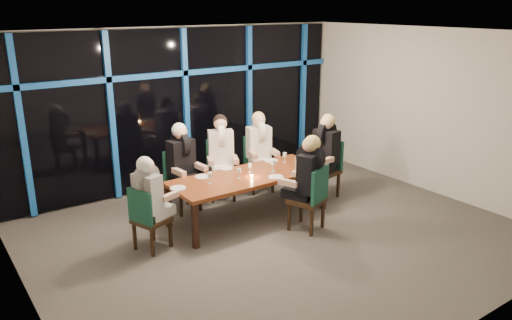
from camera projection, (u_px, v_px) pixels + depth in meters
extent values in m
plane|color=#55504B|center=(279.00, 235.00, 7.65)|extent=(7.00, 7.00, 0.00)
cube|color=beige|center=(183.00, 107.00, 9.53)|extent=(7.00, 0.04, 3.00)
cube|color=beige|center=(469.00, 206.00, 4.86)|extent=(7.00, 0.04, 3.00)
cube|color=beige|center=(19.00, 191.00, 5.26)|extent=(0.04, 6.00, 3.00)
cube|color=beige|center=(430.00, 111.00, 9.13)|extent=(0.04, 6.00, 3.00)
cube|color=white|center=(282.00, 34.00, 6.75)|extent=(7.00, 6.00, 0.04)
cube|color=black|center=(185.00, 107.00, 9.48)|extent=(6.86, 0.04, 2.94)
cube|color=#1654AA|center=(22.00, 129.00, 7.84)|extent=(0.10, 0.10, 2.94)
cube|color=#1654AA|center=(112.00, 118.00, 8.64)|extent=(0.10, 0.10, 2.94)
cube|color=#1654AA|center=(186.00, 108.00, 9.44)|extent=(0.10, 0.10, 2.94)
cube|color=#1654AA|center=(249.00, 100.00, 10.25)|extent=(0.10, 0.10, 2.94)
cube|color=#1654AA|center=(303.00, 93.00, 11.05)|extent=(0.10, 0.10, 2.94)
cube|color=#1654AA|center=(185.00, 73.00, 9.25)|extent=(6.86, 0.10, 0.10)
cube|color=#FF2D14|center=(225.00, 67.00, 10.14)|extent=(0.60, 0.05, 0.35)
cube|color=brown|center=(249.00, 176.00, 8.05)|extent=(2.60, 1.00, 0.06)
cube|color=black|center=(195.00, 226.00, 7.14)|extent=(0.08, 0.08, 0.69)
cube|color=black|center=(323.00, 190.00, 8.51)|extent=(0.08, 0.08, 0.69)
cube|color=black|center=(168.00, 207.00, 7.82)|extent=(0.08, 0.08, 0.69)
cube|color=black|center=(291.00, 176.00, 9.19)|extent=(0.08, 0.08, 0.69)
cube|color=black|center=(184.00, 184.00, 8.41)|extent=(0.53, 0.53, 0.06)
cube|color=#184E3A|center=(176.00, 165.00, 8.48)|extent=(0.48, 0.10, 0.54)
cube|color=black|center=(181.00, 204.00, 8.23)|extent=(0.05, 0.05, 0.45)
cube|color=black|center=(200.00, 198.00, 8.47)|extent=(0.05, 0.05, 0.45)
cube|color=black|center=(169.00, 198.00, 8.51)|extent=(0.05, 0.05, 0.45)
cube|color=black|center=(188.00, 192.00, 8.75)|extent=(0.05, 0.05, 0.45)
cube|color=black|center=(222.00, 173.00, 8.94)|extent=(0.65, 0.65, 0.07)
cube|color=#184E3A|center=(220.00, 154.00, 9.05)|extent=(0.47, 0.25, 0.54)
cube|color=black|center=(212.00, 191.00, 8.80)|extent=(0.06, 0.06, 0.46)
cube|color=black|center=(234.00, 190.00, 8.87)|extent=(0.06, 0.06, 0.46)
cube|color=black|center=(210.00, 184.00, 9.16)|extent=(0.06, 0.06, 0.46)
cube|color=black|center=(231.00, 182.00, 9.23)|extent=(0.06, 0.06, 0.46)
cube|color=black|center=(260.00, 167.00, 9.32)|extent=(0.58, 0.58, 0.06)
cube|color=#184E3A|center=(256.00, 149.00, 9.42)|extent=(0.47, 0.17, 0.53)
cube|color=black|center=(254.00, 184.00, 9.16)|extent=(0.05, 0.05, 0.45)
cube|color=black|center=(273.00, 181.00, 9.29)|extent=(0.05, 0.05, 0.45)
cube|color=black|center=(247.00, 177.00, 9.50)|extent=(0.05, 0.05, 0.45)
cube|color=black|center=(265.00, 175.00, 9.63)|extent=(0.05, 0.05, 0.45)
cube|color=black|center=(152.00, 220.00, 7.10)|extent=(0.57, 0.57, 0.06)
cube|color=#184E3A|center=(140.00, 207.00, 6.86)|extent=(0.20, 0.44, 0.49)
cube|color=black|center=(170.00, 234.00, 7.21)|extent=(0.05, 0.05, 0.41)
cube|color=black|center=(153.00, 228.00, 7.40)|extent=(0.05, 0.05, 0.41)
cube|color=black|center=(152.00, 243.00, 6.93)|extent=(0.05, 0.05, 0.41)
cube|color=black|center=(135.00, 237.00, 7.13)|extent=(0.05, 0.05, 0.41)
cube|color=black|center=(324.00, 172.00, 9.00)|extent=(0.56, 0.56, 0.06)
cube|color=#184E3A|center=(332.00, 154.00, 9.06)|extent=(0.14, 0.49, 0.54)
cube|color=black|center=(308.00, 185.00, 9.08)|extent=(0.05, 0.05, 0.45)
cube|color=black|center=(325.00, 191.00, 8.82)|extent=(0.05, 0.05, 0.45)
cube|color=black|center=(321.00, 180.00, 9.34)|extent=(0.05, 0.05, 0.45)
cube|color=black|center=(338.00, 185.00, 9.08)|extent=(0.05, 0.05, 0.45)
cube|color=black|center=(307.00, 200.00, 7.71)|extent=(0.63, 0.63, 0.06)
cube|color=#184E3A|center=(320.00, 185.00, 7.51)|extent=(0.47, 0.22, 0.54)
cube|color=black|center=(301.00, 209.00, 8.04)|extent=(0.06, 0.06, 0.45)
cube|color=black|center=(289.00, 217.00, 7.73)|extent=(0.06, 0.06, 0.45)
cube|color=black|center=(323.00, 214.00, 7.84)|extent=(0.06, 0.06, 0.45)
cube|color=black|center=(311.00, 223.00, 7.53)|extent=(0.06, 0.06, 0.45)
cube|color=black|center=(188.00, 180.00, 8.29)|extent=(0.43, 0.49, 0.15)
cube|color=black|center=(181.00, 157.00, 8.31)|extent=(0.45, 0.30, 0.60)
cylinder|color=black|center=(180.00, 144.00, 8.24)|extent=(0.15, 0.46, 0.45)
sphere|color=tan|center=(181.00, 133.00, 8.16)|extent=(0.22, 0.22, 0.22)
sphere|color=silver|center=(179.00, 130.00, 8.18)|extent=(0.25, 0.25, 0.25)
cube|color=tan|center=(179.00, 172.00, 8.03)|extent=(0.12, 0.33, 0.09)
cube|color=tan|center=(201.00, 167.00, 8.30)|extent=(0.12, 0.33, 0.09)
cube|color=white|center=(222.00, 169.00, 8.78)|extent=(0.54, 0.58, 0.15)
cube|color=white|center=(221.00, 147.00, 8.84)|extent=(0.50, 0.42, 0.61)
cylinder|color=white|center=(220.00, 134.00, 8.76)|extent=(0.29, 0.46, 0.46)
sphere|color=tan|center=(220.00, 124.00, 8.68)|extent=(0.23, 0.23, 0.23)
sphere|color=black|center=(220.00, 121.00, 8.72)|extent=(0.25, 0.25, 0.25)
cube|color=tan|center=(210.00, 161.00, 8.60)|extent=(0.21, 0.33, 0.09)
cube|color=tan|center=(235.00, 160.00, 8.68)|extent=(0.21, 0.33, 0.09)
cube|color=white|center=(262.00, 163.00, 9.17)|extent=(0.48, 0.53, 0.15)
cube|color=white|center=(259.00, 143.00, 9.22)|extent=(0.47, 0.35, 0.59)
cylinder|color=white|center=(259.00, 130.00, 9.15)|extent=(0.21, 0.46, 0.45)
sphere|color=tan|center=(259.00, 120.00, 9.07)|extent=(0.22, 0.22, 0.22)
sphere|color=tan|center=(258.00, 118.00, 9.10)|extent=(0.24, 0.24, 0.24)
cube|color=tan|center=(253.00, 155.00, 8.96)|extent=(0.16, 0.33, 0.08)
cube|color=tan|center=(275.00, 152.00, 9.11)|extent=(0.16, 0.33, 0.08)
cube|color=black|center=(157.00, 211.00, 7.16)|extent=(0.51, 0.47, 0.14)
cube|color=black|center=(148.00, 193.00, 6.94)|extent=(0.36, 0.45, 0.55)
cylinder|color=black|center=(147.00, 178.00, 6.87)|extent=(0.42, 0.23, 0.41)
sphere|color=tan|center=(147.00, 166.00, 6.83)|extent=(0.21, 0.21, 0.21)
sphere|color=silver|center=(145.00, 164.00, 6.80)|extent=(0.23, 0.23, 0.23)
cube|color=tan|center=(170.00, 196.00, 7.04)|extent=(0.31, 0.17, 0.08)
cube|color=tan|center=(151.00, 190.00, 7.26)|extent=(0.31, 0.17, 0.08)
cube|color=black|center=(319.00, 168.00, 8.88)|extent=(0.51, 0.46, 0.15)
cube|color=black|center=(326.00, 146.00, 8.89)|extent=(0.33, 0.47, 0.61)
cylinder|color=black|center=(327.00, 134.00, 8.82)|extent=(0.47, 0.18, 0.45)
sphere|color=tan|center=(327.00, 123.00, 8.75)|extent=(0.23, 0.23, 0.23)
sphere|color=tan|center=(328.00, 121.00, 8.77)|extent=(0.25, 0.25, 0.25)
cube|color=tan|center=(307.00, 156.00, 8.91)|extent=(0.33, 0.14, 0.09)
cube|color=tan|center=(327.00, 161.00, 8.62)|extent=(0.33, 0.14, 0.09)
cube|color=black|center=(300.00, 192.00, 7.74)|extent=(0.52, 0.56, 0.15)
cube|color=black|center=(310.00, 172.00, 7.55)|extent=(0.49, 0.40, 0.60)
cylinder|color=black|center=(311.00, 158.00, 7.47)|extent=(0.26, 0.46, 0.45)
sphere|color=tan|center=(310.00, 145.00, 7.43)|extent=(0.23, 0.23, 0.23)
sphere|color=tan|center=(312.00, 143.00, 7.39)|extent=(0.25, 0.25, 0.25)
cube|color=tan|center=(302.00, 175.00, 7.90)|extent=(0.20, 0.33, 0.09)
cube|color=tan|center=(288.00, 183.00, 7.56)|extent=(0.20, 0.33, 0.09)
cylinder|color=white|center=(202.00, 177.00, 7.93)|extent=(0.24, 0.24, 0.01)
cylinder|color=white|center=(225.00, 168.00, 8.33)|extent=(0.24, 0.24, 0.01)
cylinder|color=white|center=(271.00, 161.00, 8.73)|extent=(0.24, 0.24, 0.01)
cylinder|color=white|center=(178.00, 188.00, 7.44)|extent=(0.24, 0.24, 0.01)
cylinder|color=white|center=(304.00, 164.00, 8.54)|extent=(0.24, 0.24, 0.01)
cylinder|color=white|center=(276.00, 177.00, 7.92)|extent=(0.24, 0.24, 0.01)
cylinder|color=black|center=(300.00, 158.00, 8.48)|extent=(0.08, 0.08, 0.26)
cylinder|color=black|center=(301.00, 148.00, 8.43)|extent=(0.03, 0.03, 0.10)
cylinder|color=silver|center=(300.00, 158.00, 8.48)|extent=(0.08, 0.08, 0.07)
cylinder|color=silver|center=(299.00, 163.00, 8.28)|extent=(0.12, 0.12, 0.21)
cylinder|color=silver|center=(302.00, 161.00, 8.30)|extent=(0.02, 0.02, 0.15)
cylinder|color=#FFA24C|center=(252.00, 176.00, 7.93)|extent=(0.05, 0.05, 0.03)
cylinder|color=silver|center=(239.00, 178.00, 7.88)|extent=(0.06, 0.06, 0.01)
cylinder|color=silver|center=(239.00, 175.00, 7.86)|extent=(0.01, 0.01, 0.09)
cylinder|color=silver|center=(239.00, 170.00, 7.84)|extent=(0.06, 0.06, 0.07)
cylinder|color=silver|center=(250.00, 172.00, 8.15)|extent=(0.06, 0.06, 0.01)
cylinder|color=silver|center=(250.00, 170.00, 8.13)|extent=(0.01, 0.01, 0.09)
cylinder|color=silver|center=(250.00, 165.00, 8.11)|extent=(0.06, 0.06, 0.06)
cylinder|color=silver|center=(273.00, 171.00, 8.19)|extent=(0.07, 0.07, 0.01)
cylinder|color=silver|center=(273.00, 168.00, 8.17)|extent=(0.01, 0.01, 0.11)
cylinder|color=silver|center=(273.00, 163.00, 8.14)|extent=(0.08, 0.08, 0.08)
cylinder|color=white|center=(210.00, 183.00, 7.66)|extent=(0.06, 0.06, 0.01)
cylinder|color=white|center=(210.00, 180.00, 7.64)|extent=(0.01, 0.01, 0.10)
cylinder|color=white|center=(210.00, 175.00, 7.61)|extent=(0.07, 0.07, 0.07)
cylinder|color=silver|center=(285.00, 162.00, 8.68)|extent=(0.06, 0.06, 0.01)
cylinder|color=silver|center=(285.00, 159.00, 8.66)|extent=(0.01, 0.01, 0.10)
cylinder|color=silver|center=(285.00, 155.00, 8.64)|extent=(0.07, 0.07, 0.07)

